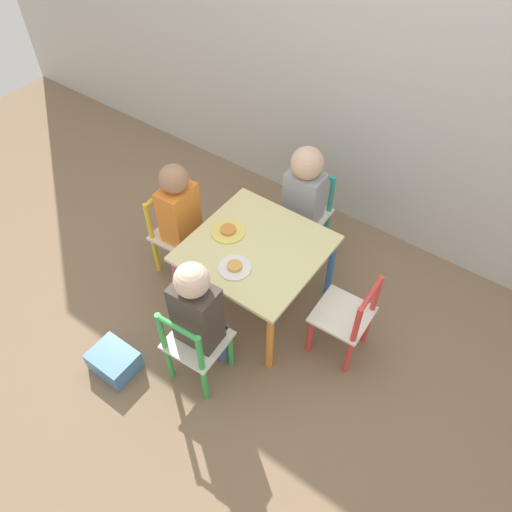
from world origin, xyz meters
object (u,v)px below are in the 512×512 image
object	(u,v)px
child_front	(199,312)
plate_front	(235,267)
kids_table	(256,255)
child_left	(182,214)
storage_bin	(114,361)
chair_yellow	(177,234)
chair_red	(346,318)
child_back	(303,194)
chair_teal	(306,214)
chair_green	(195,346)
plate_left	(228,231)

from	to	relation	value
child_front	plate_front	bearing A→B (deg)	-88.18
kids_table	child_left	xyz separation A→B (m)	(-0.46, -0.03, 0.05)
kids_table	storage_bin	size ratio (longest dim) A/B	2.89
chair_yellow	storage_bin	size ratio (longest dim) A/B	2.35
chair_red	plate_front	world-z (taller)	chair_red
chair_red	child_back	xyz separation A→B (m)	(-0.54, 0.44, 0.20)
chair_teal	child_back	xyz separation A→B (m)	(0.00, -0.06, 0.20)
kids_table	chair_green	world-z (taller)	chair_green
kids_table	chair_teal	world-z (taller)	chair_teal
chair_yellow	child_back	distance (m)	0.73
child_front	child_left	distance (m)	0.65
child_back	kids_table	bearing A→B (deg)	-90.00
child_left	plate_left	bearing A→B (deg)	-87.92
child_left	chair_yellow	bearing A→B (deg)	90.00
chair_green	chair_yellow	bearing A→B (deg)	-44.78
child_back	chair_green	bearing A→B (deg)	-89.59
child_left	plate_front	bearing A→B (deg)	-110.85
chair_red	plate_front	size ratio (longest dim) A/B	3.28
child_front	plate_left	distance (m)	0.50
storage_bin	kids_table	bearing A→B (deg)	66.04
chair_yellow	child_left	distance (m)	0.19
chair_green	child_left	size ratio (longest dim) A/B	0.70
plate_front	storage_bin	distance (m)	0.77
chair_green	child_back	bearing A→B (deg)	-90.36
chair_teal	plate_left	distance (m)	0.58
kids_table	storage_bin	xyz separation A→B (m)	(-0.33, -0.74, -0.33)
child_back	plate_front	bearing A→B (deg)	-90.62
chair_green	child_back	size ratio (longest dim) A/B	0.70
plate_front	plate_left	world-z (taller)	same
chair_red	child_back	world-z (taller)	child_back
kids_table	child_front	xyz separation A→B (m)	(0.02, -0.46, 0.06)
chair_teal	storage_bin	size ratio (longest dim) A/B	2.35
kids_table	storage_bin	distance (m)	0.88
kids_table	chair_yellow	size ratio (longest dim) A/B	1.23
kids_table	child_back	bearing A→B (deg)	92.30
plate_front	plate_left	bearing A→B (deg)	135.00
child_front	storage_bin	world-z (taller)	child_front
kids_table	chair_green	distance (m)	0.54
chair_green	chair_red	distance (m)	0.73
plate_front	plate_left	distance (m)	0.24
storage_bin	child_front	bearing A→B (deg)	38.35
chair_green	plate_front	distance (m)	0.41
chair_yellow	plate_left	distance (m)	0.41
chair_red	child_left	size ratio (longest dim) A/B	0.70
chair_green	child_left	distance (m)	0.72
chair_yellow	child_back	world-z (taller)	child_back
chair_yellow	child_left	xyz separation A→B (m)	(0.06, 0.00, 0.18)
chair_yellow	child_back	size ratio (longest dim) A/B	0.70
child_front	child_back	size ratio (longest dim) A/B	1.03
chair_red	plate_left	xyz separation A→B (m)	(-0.70, -0.02, 0.20)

